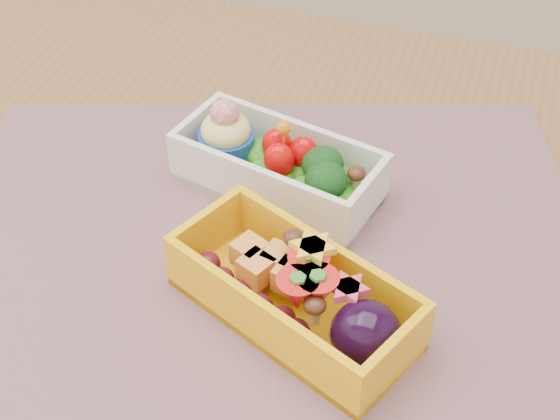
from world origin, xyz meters
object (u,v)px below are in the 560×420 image
(table, at_px, (275,356))
(bento_yellow, at_px, (298,294))
(placemat, at_px, (269,248))
(bento_white, at_px, (277,165))

(table, relative_size, bento_yellow, 6.07)
(table, height_order, placemat, placemat)
(placemat, bearing_deg, table, -64.06)
(table, distance_m, placemat, 0.10)
(bento_white, distance_m, bento_yellow, 0.15)
(table, relative_size, placemat, 2.37)
(table, relative_size, bento_white, 6.44)
(placemat, bearing_deg, bento_white, 102.72)
(placemat, height_order, bento_yellow, bento_yellow)
(placemat, distance_m, bento_yellow, 0.08)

